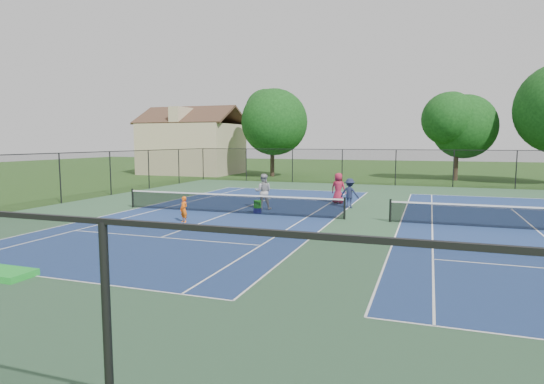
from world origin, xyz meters
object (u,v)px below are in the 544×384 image
(ball_hopper, at_px, (257,204))
(instructor, at_px, (263,192))
(clapboard_house, at_px, (193,147))
(bystander_b, at_px, (350,193))
(tree_back_a, at_px, (272,119))
(tree_back_c, at_px, (458,122))
(ball_crate, at_px, (257,211))
(child_player, at_px, (184,209))
(bystander_c, at_px, (338,188))

(ball_hopper, bearing_deg, instructor, 98.01)
(clapboard_house, distance_m, bystander_b, 30.27)
(tree_back_a, xyz_separation_m, instructor, (7.18, -22.21, -5.07))
(tree_back_a, relative_size, instructor, 4.72)
(tree_back_c, bearing_deg, ball_crate, -113.36)
(tree_back_c, xyz_separation_m, child_player, (-12.85, -28.18, -4.88))
(bystander_b, relative_size, ball_crate, 4.54)
(ball_crate, bearing_deg, instructor, 98.01)
(clapboard_house, relative_size, ball_crate, 29.75)
(clapboard_house, bearing_deg, instructor, -53.49)
(tree_back_c, bearing_deg, ball_hopper, -113.36)
(child_player, relative_size, bystander_c, 0.65)
(child_player, relative_size, bystander_b, 0.72)
(instructor, bearing_deg, ball_crate, 84.43)
(clapboard_house, bearing_deg, bystander_b, -44.47)
(clapboard_house, bearing_deg, ball_hopper, -54.76)
(bystander_b, distance_m, ball_hopper, 5.42)
(clapboard_house, distance_m, instructor, 28.95)
(bystander_c, relative_size, ball_crate, 5.06)
(clapboard_house, height_order, ball_hopper, clapboard_house)
(ball_hopper, bearing_deg, child_player, -121.89)
(instructor, bearing_deg, bystander_c, -146.77)
(tree_back_c, relative_size, instructor, 4.33)
(instructor, relative_size, ball_crate, 5.35)
(tree_back_c, xyz_separation_m, bystander_b, (-6.46, -21.14, -4.66))
(child_player, relative_size, ball_hopper, 3.00)
(tree_back_a, relative_size, bystander_b, 5.55)
(child_player, bearing_deg, clapboard_house, 142.42)
(tree_back_a, distance_m, ball_crate, 25.42)
(bystander_c, bearing_deg, clapboard_house, -31.45)
(tree_back_c, distance_m, bystander_c, 21.41)
(child_player, xyz_separation_m, ball_hopper, (2.23, 3.58, -0.12))
(child_player, bearing_deg, bystander_b, 71.92)
(bystander_c, bearing_deg, child_player, 69.75)
(tree_back_c, xyz_separation_m, instructor, (-10.82, -23.21, -4.51))
(ball_hopper, bearing_deg, bystander_b, 39.72)
(tree_back_c, relative_size, child_player, 7.03)
(ball_hopper, bearing_deg, tree_back_a, 107.36)
(instructor, height_order, bystander_b, instructor)
(tree_back_a, distance_m, ball_hopper, 25.34)
(clapboard_house, height_order, child_player, clapboard_house)
(bystander_c, bearing_deg, tree_back_c, -98.64)
(tree_back_a, distance_m, bystander_c, 21.98)
(ball_crate, bearing_deg, clapboard_house, 125.24)
(clapboard_house, relative_size, bystander_c, 5.88)
(instructor, xyz_separation_m, bystander_c, (3.42, 3.64, -0.05))
(tree_back_a, relative_size, tree_back_c, 1.09)
(instructor, bearing_deg, child_player, 54.19)
(tree_back_c, height_order, bystander_c, tree_back_c)
(tree_back_c, height_order, instructor, tree_back_c)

